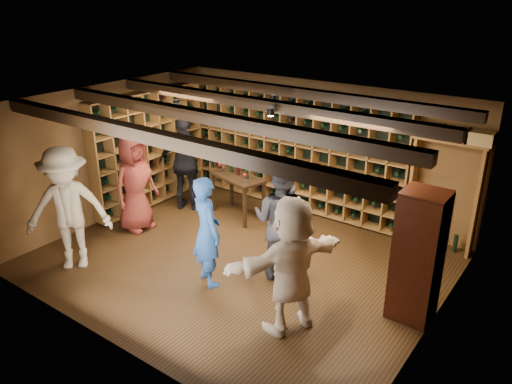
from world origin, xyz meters
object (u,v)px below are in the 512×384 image
Objects in this scene: man_blue_shirt at (207,231)px; man_grey_suit at (281,221)px; guest_woman_black at (186,163)px; display_cabinet at (417,259)px; guest_red_floral at (135,183)px; guest_khaki at (68,209)px; tasting_table at (237,180)px; guest_beige at (291,265)px.

man_grey_suit is at bearing -109.83° from man_blue_shirt.
man_blue_shirt is 1.09m from man_grey_suit.
guest_woman_black is at bearing -28.79° from man_grey_suit.
guest_woman_black is at bearing 170.05° from display_cabinet.
guest_woman_black is at bearing -6.12° from guest_red_floral.
man_grey_suit is (-1.95, -0.18, 0.05)m from display_cabinet.
guest_red_floral is 1.50m from guest_khaki.
man_grey_suit is 0.93× the size of guest_khaki.
guest_khaki is (-1.99, -0.87, 0.14)m from man_blue_shirt.
guest_woman_black is 2.66m from guest_khaki.
tasting_table is at bearing -37.42° from guest_red_floral.
man_blue_shirt is 2.18m from guest_khaki.
display_cabinet is 1.00× the size of guest_red_floral.
tasting_table is (1.00, 0.30, -0.21)m from guest_woman_black.
guest_red_floral is 0.93× the size of guest_woman_black.
man_grey_suit reaches higher than guest_beige.
display_cabinet reaches higher than man_blue_shirt.
guest_beige is (3.74, -0.80, 0.03)m from guest_red_floral.
man_blue_shirt is (-2.71, -0.95, -0.03)m from display_cabinet.
guest_khaki is (-2.76, -1.64, 0.06)m from man_grey_suit.
guest_red_floral is 1.86m from tasting_table.
guest_red_floral is 1.19m from guest_woman_black.
man_blue_shirt is at bearing -72.70° from guest_beige.
guest_beige is (0.78, -0.97, -0.00)m from man_grey_suit.
man_grey_suit is at bearing -174.77° from display_cabinet.
guest_red_floral is at bearing 58.72° from guest_woman_black.
tasting_table is (-2.62, 2.28, -0.18)m from guest_beige.
display_cabinet is 1.64m from guest_beige.
man_grey_suit reaches higher than display_cabinet.
display_cabinet is 1.06× the size of man_blue_shirt.
man_blue_shirt is at bearing -48.56° from tasting_table.
guest_woman_black reaches higher than guest_red_floral.
man_grey_suit is at bearing -21.40° from tasting_table.
guest_woman_black is at bearing -16.07° from man_blue_shirt.
tasting_table is at bearing -38.07° from man_blue_shirt.
guest_beige is (-1.17, -1.15, 0.05)m from display_cabinet.
display_cabinet is 4.92m from guest_red_floral.
guest_khaki is at bearing 48.32° from man_blue_shirt.
guest_red_floral is (-2.20, 0.61, 0.04)m from man_blue_shirt.
man_grey_suit is 2.96m from guest_red_floral.
tasting_table is (-1.07, 2.09, -0.11)m from man_blue_shirt.
guest_beige is at bearing -102.31° from guest_red_floral.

